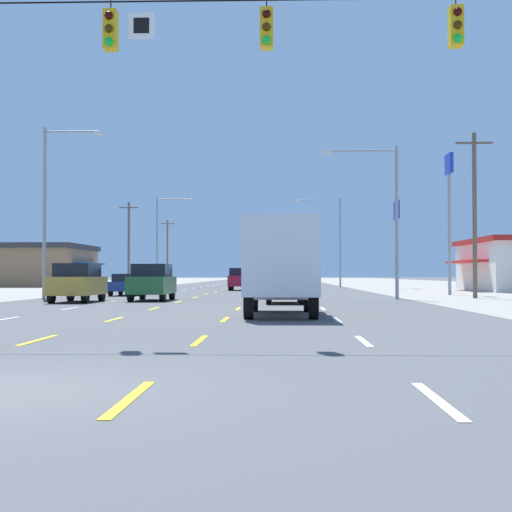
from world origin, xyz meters
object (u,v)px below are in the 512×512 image
suv_center_turn_farther (240,279)px  streetlight_right_row_0 (388,209)px  sedan_inner_right_near (285,288)px  pole_sign_right_row_2 (397,220)px  box_truck_inner_right_nearest (281,263)px  sedan_far_left_far (127,284)px  streetlight_left_row_0 (50,201)px  pole_sign_right_row_1 (449,193)px  streetlight_right_row_1 (335,234)px  hatchback_inner_right_farthest (281,281)px  streetlight_left_row_1 (161,235)px  suv_far_left_mid (78,282)px  suv_inner_left_midfar (152,282)px

suv_center_turn_farther → streetlight_right_row_0: (9.67, -23.65, 4.13)m
sedan_inner_right_near → pole_sign_right_row_2: (11.79, 40.62, 6.31)m
box_truck_inner_right_nearest → sedan_far_left_far: bearing=113.1°
box_truck_inner_right_nearest → streetlight_left_row_0: size_ratio=0.72×
pole_sign_right_row_2 → box_truck_inner_right_nearest: bearing=-103.1°
sedan_inner_right_near → pole_sign_right_row_2: pole_sign_right_row_2 is taller
box_truck_inner_right_nearest → suv_center_turn_farther: bearing=94.9°
streetlight_left_row_0 → streetlight_right_row_0: size_ratio=1.14×
pole_sign_right_row_1 → streetlight_right_row_1: streetlight_right_row_1 is taller
streetlight_left_row_0 → streetlight_right_row_0: streetlight_left_row_0 is taller
streetlight_right_row_0 → hatchback_inner_right_farthest: bearing=100.8°
suv_center_turn_farther → streetlight_left_row_1: (-9.72, 16.32, 4.77)m
sedan_inner_right_near → streetlight_left_row_0: 15.61m
pole_sign_right_row_1 → streetlight_left_row_1: size_ratio=0.98×
suv_center_turn_farther → streetlight_left_row_1: bearing=120.8°
sedan_far_left_far → hatchback_inner_right_farthest: (10.39, 24.54, 0.03)m
pole_sign_right_row_1 → streetlight_left_row_1: bearing=129.0°
streetlight_right_row_1 → sedan_far_left_far: bearing=-116.5°
suv_far_left_mid → streetlight_left_row_1: (-2.83, 44.76, 4.77)m
suv_center_turn_farther → pole_sign_right_row_2: 19.92m
streetlight_right_row_0 → sedan_far_left_far: bearing=156.6°
sedan_inner_right_near → pole_sign_right_row_1: size_ratio=0.46×
hatchback_inner_right_farthest → box_truck_inner_right_nearest: bearing=-90.1°
box_truck_inner_right_nearest → streetlight_right_row_0: bearing=70.1°
streetlight_left_row_0 → pole_sign_right_row_2: bearing=53.8°
suv_inner_left_midfar → streetlight_left_row_0: size_ratio=0.49×
suv_center_turn_farther → streetlight_left_row_0: (-9.82, -23.65, 4.65)m
streetlight_left_row_0 → sedan_far_left_far: bearing=66.7°
pole_sign_right_row_1 → suv_far_left_mid: bearing=-147.6°
streetlight_left_row_0 → streetlight_right_row_0: (19.49, 0.00, -0.53)m
suv_center_turn_farther → pole_sign_right_row_2: pole_sign_right_row_2 is taller
suv_far_left_mid → streetlight_right_row_1: (16.49, 44.76, 4.80)m
streetlight_right_row_0 → streetlight_left_row_1: size_ratio=0.87×
suv_inner_left_midfar → pole_sign_right_row_1: (18.64, 11.70, 6.01)m
pole_sign_right_row_1 → streetlight_right_row_0: bearing=-121.0°
hatchback_inner_right_farthest → streetlight_left_row_0: (-13.45, -31.65, 4.90)m
box_truck_inner_right_nearest → suv_far_left_mid: (-10.40, 12.19, -0.81)m
pole_sign_right_row_2 → streetlight_right_row_1: size_ratio=0.91×
hatchback_inner_right_farthest → streetlight_right_row_0: (6.04, -31.65, 4.37)m
suv_center_turn_farther → streetlight_right_row_0: bearing=-67.8°
suv_far_left_mid → streetlight_right_row_0: (16.55, 4.79, 4.13)m
pole_sign_right_row_2 → sedan_far_left_far: bearing=-129.0°
box_truck_inner_right_nearest → streetlight_right_row_1: size_ratio=0.73×
suv_far_left_mid → sedan_far_left_far: (0.13, 11.90, -0.27)m
suv_far_left_mid → streetlight_right_row_1: 47.94m
suv_far_left_mid → streetlight_right_row_0: 17.72m
suv_inner_left_midfar → streetlight_left_row_1: 43.17m
suv_inner_left_midfar → streetlight_left_row_1: (-6.28, 42.45, 4.77)m
box_truck_inner_right_nearest → streetlight_left_row_1: bearing=103.1°
hatchback_inner_right_farthest → streetlight_right_row_1: size_ratio=0.39×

